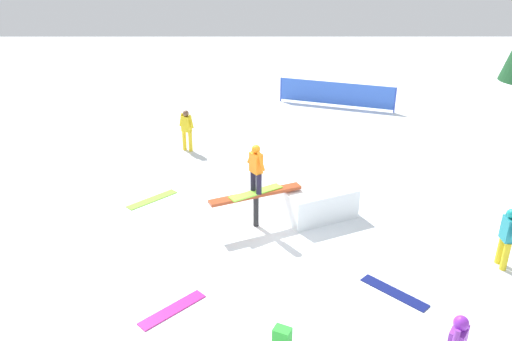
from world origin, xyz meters
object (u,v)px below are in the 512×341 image
object	(u,v)px
main_rider_on_rail	(256,170)
bystander_teal	(507,235)
bystander_yellow	(187,128)
loose_snowboard_magenta	(173,310)
rail_feature	(256,198)
loose_snowboard_lime	(152,199)
backpack_on_snow	(282,336)
loose_snowboard_navy	(394,292)

from	to	relation	value
main_rider_on_rail	bystander_teal	distance (m)	5.71
bystander_yellow	bystander_teal	world-z (taller)	bystander_yellow
bystander_teal	loose_snowboard_magenta	distance (m)	7.19
rail_feature	main_rider_on_rail	distance (m)	0.76
loose_snowboard_lime	bystander_teal	bearing A→B (deg)	-65.89
loose_snowboard_magenta	backpack_on_snow	size ratio (longest dim) A/B	4.21
bystander_yellow	bystander_teal	distance (m)	10.40
loose_snowboard_lime	loose_snowboard_navy	world-z (taller)	same
main_rider_on_rail	loose_snowboard_navy	xyz separation A→B (m)	(-2.80, 2.71, -1.52)
bystander_teal	backpack_on_snow	bearing A→B (deg)	116.34
backpack_on_snow	loose_snowboard_navy	bearing A→B (deg)	-122.87
main_rider_on_rail	loose_snowboard_lime	xyz separation A→B (m)	(2.89, -1.42, -1.52)
loose_snowboard_lime	loose_snowboard_magenta	size ratio (longest dim) A/B	1.06
bystander_yellow	backpack_on_snow	size ratio (longest dim) A/B	4.25
rail_feature	loose_snowboard_magenta	bearing A→B (deg)	38.69
main_rider_on_rail	bystander_teal	size ratio (longest dim) A/B	0.95
main_rider_on_rail	bystander_yellow	size ratio (longest dim) A/B	0.93
loose_snowboard_magenta	backpack_on_snow	bearing A→B (deg)	111.67
bystander_teal	loose_snowboard_lime	distance (m)	8.90
loose_snowboard_magenta	backpack_on_snow	world-z (taller)	backpack_on_snow
rail_feature	bystander_teal	xyz separation A→B (m)	(-5.38, 1.77, 0.02)
rail_feature	loose_snowboard_navy	world-z (taller)	rail_feature
loose_snowboard_navy	rail_feature	bearing A→B (deg)	1.50
main_rider_on_rail	bystander_yellow	bearing A→B (deg)	-98.91
bystander_yellow	loose_snowboard_magenta	xyz separation A→B (m)	(-0.74, 8.41, -0.80)
main_rider_on_rail	loose_snowboard_lime	bearing A→B (deg)	-59.56
loose_snowboard_navy	loose_snowboard_magenta	bearing A→B (deg)	52.35
main_rider_on_rail	bystander_teal	xyz separation A→B (m)	(-5.38, 1.77, -0.74)
main_rider_on_rail	loose_snowboard_magenta	bearing A→B (deg)	30.00
rail_feature	bystander_yellow	xyz separation A→B (m)	(2.36, -5.18, 0.04)
main_rider_on_rail	loose_snowboard_lime	size ratio (longest dim) A/B	0.88
loose_snowboard_magenta	bystander_yellow	bearing A→B (deg)	-129.67
loose_snowboard_lime	loose_snowboard_magenta	world-z (taller)	same
main_rider_on_rail	rail_feature	bearing A→B (deg)	0.00
loose_snowboard_lime	backpack_on_snow	bearing A→B (deg)	-103.78
loose_snowboard_navy	main_rider_on_rail	bearing A→B (deg)	1.50
bystander_yellow	loose_snowboard_lime	size ratio (longest dim) A/B	0.95
main_rider_on_rail	backpack_on_snow	xyz separation A→B (m)	(-0.45, 4.14, -1.36)
loose_snowboard_magenta	loose_snowboard_navy	bearing A→B (deg)	142.04
rail_feature	bystander_yellow	distance (m)	5.69
loose_snowboard_navy	backpack_on_snow	world-z (taller)	backpack_on_snow
bystander_teal	loose_snowboard_navy	xyz separation A→B (m)	(2.58, 0.95, -0.78)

